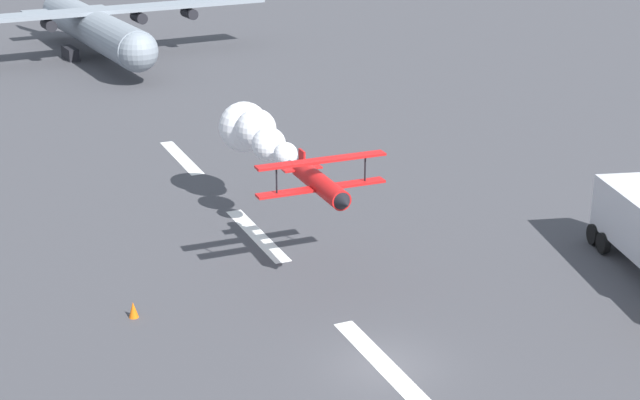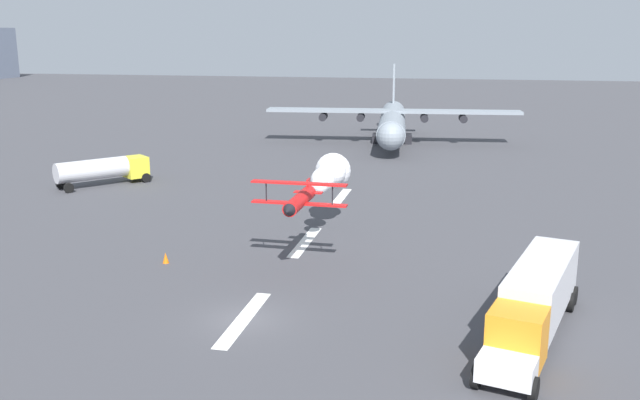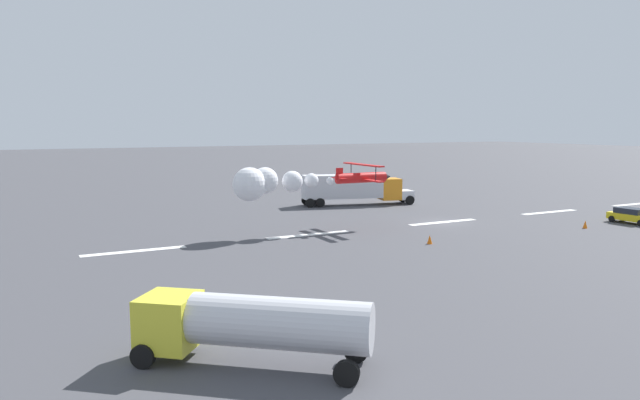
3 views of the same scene
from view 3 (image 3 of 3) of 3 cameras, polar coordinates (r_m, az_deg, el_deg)
name	(u,v)px [view 3 (image 3 of 3)]	position (r m, az deg, el deg)	size (l,w,h in m)	color
ground_plane	(443,222)	(62.60, 11.37, -2.04)	(440.00, 440.00, 0.00)	#424247
runway_stripe_1	(636,204)	(84.90, 27.34, -0.33)	(8.00, 0.90, 0.01)	white
runway_stripe_2	(549,212)	(73.04, 20.57, -1.06)	(8.00, 0.90, 0.01)	white
runway_stripe_3	(443,222)	(62.60, 11.37, -2.03)	(8.00, 0.90, 0.01)	white
runway_stripe_4	(309,235)	(54.39, -1.06, -3.26)	(8.00, 0.90, 0.01)	white
runway_stripe_5	(135,251)	(49.54, -16.88, -4.58)	(8.00, 0.90, 0.01)	white
stunt_biplane_red	(276,182)	(53.74, -4.09, 1.69)	(15.93, 6.46, 2.92)	red
semi_truck_orange	(354,188)	(74.45, 3.16, 1.16)	(13.84, 6.30, 3.70)	silver
fuel_tanker_truck	(250,324)	(25.32, -6.51, -11.35)	(8.88, 8.03, 2.90)	yellow
followme_car_yellow	(360,187)	(88.86, 3.73, 1.26)	(4.70, 2.80, 1.52)	white
airport_staff_sedan	(631,215)	(67.91, 26.99, -1.27)	(2.12, 4.44, 1.52)	yellow
traffic_cone_near	(585,224)	(62.93, 23.45, -2.09)	(0.44, 0.44, 0.75)	orange
traffic_cone_far	(430,239)	(51.05, 10.18, -3.62)	(0.44, 0.44, 0.75)	orange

